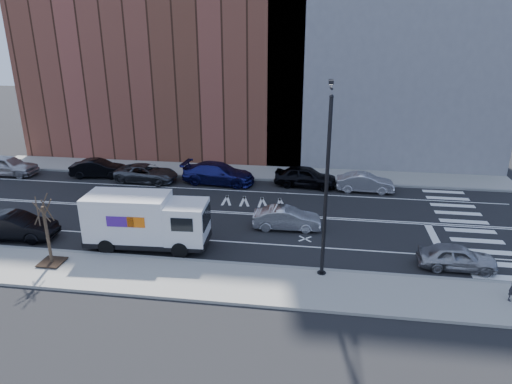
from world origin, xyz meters
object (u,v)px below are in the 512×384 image
(near_parked_front, at_px, (457,257))
(far_parked_a, at_px, (8,165))
(fedex_van, at_px, (146,220))
(far_parked_b, at_px, (98,168))
(driving_sedan, at_px, (287,218))

(near_parked_front, bearing_deg, far_parked_a, 72.85)
(fedex_van, xyz_separation_m, far_parked_b, (-8.65, 11.59, -0.91))
(fedex_van, xyz_separation_m, far_parked_a, (-16.39, 10.97, -0.80))
(fedex_van, relative_size, far_parked_a, 1.41)
(far_parked_a, bearing_deg, far_parked_b, -85.01)
(fedex_van, bearing_deg, far_parked_a, 143.27)
(far_parked_b, distance_m, near_parked_front, 27.88)
(far_parked_a, bearing_deg, driving_sedan, -106.65)
(fedex_van, relative_size, far_parked_b, 1.56)
(driving_sedan, relative_size, near_parked_front, 1.07)
(far_parked_b, height_order, near_parked_front, far_parked_b)
(far_parked_b, bearing_deg, driving_sedan, -123.39)
(far_parked_b, bearing_deg, fedex_van, -150.52)
(fedex_van, xyz_separation_m, near_parked_front, (16.68, -0.05, -0.98))
(driving_sedan, bearing_deg, near_parked_front, -114.78)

